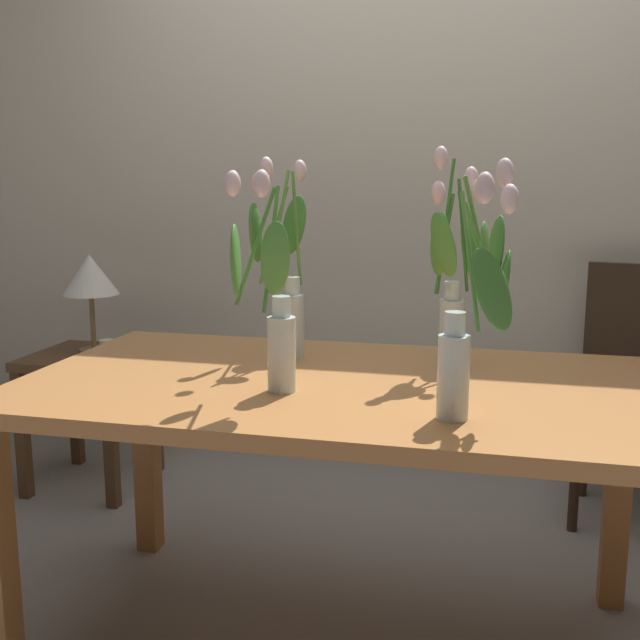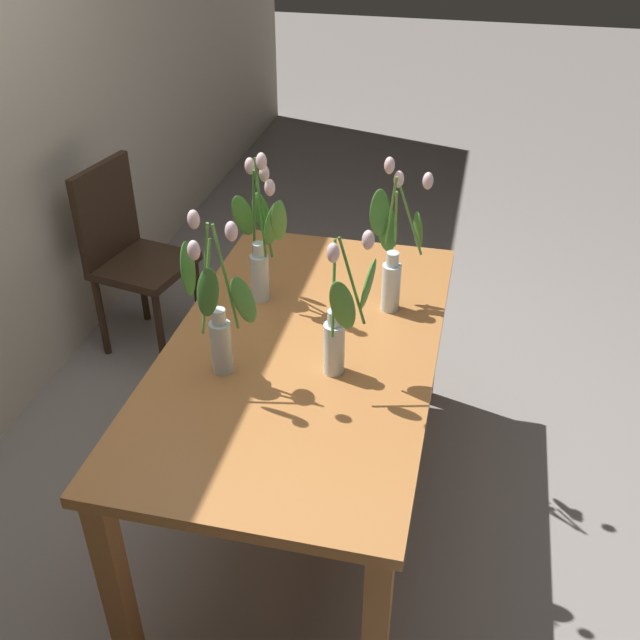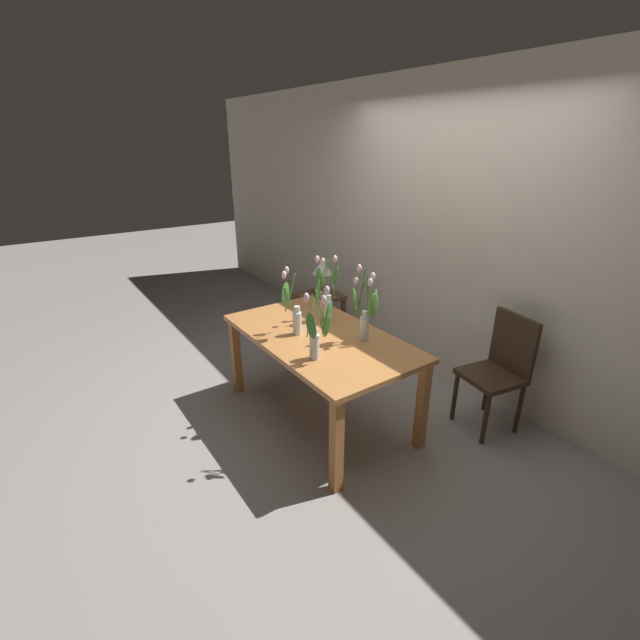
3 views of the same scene
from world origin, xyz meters
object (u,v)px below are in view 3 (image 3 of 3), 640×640
at_px(tulip_vase_0, 327,296).
at_px(tulip_vase_1, 364,312).
at_px(dining_table, 320,345).
at_px(pillar_candle, 322,295).
at_px(tulip_vase_2, 294,312).
at_px(dining_chair, 500,366).
at_px(side_table, 320,304).
at_px(tulip_vase_3, 317,334).
at_px(table_lamp, 322,268).

relative_size(tulip_vase_0, tulip_vase_1, 0.96).
height_order(dining_table, pillar_candle, dining_table).
distance_m(tulip_vase_0, pillar_candle, 1.12).
relative_size(tulip_vase_2, dining_chair, 0.56).
xyz_separation_m(tulip_vase_0, side_table, (-1.01, 0.64, -0.52)).
relative_size(tulip_vase_0, dining_chair, 0.60).
distance_m(dining_chair, side_table, 2.11).
distance_m(side_table, pillar_candle, 0.21).
xyz_separation_m(tulip_vase_1, side_table, (-1.48, 0.64, -0.54)).
bearing_deg(tulip_vase_2, side_table, 137.32).
bearing_deg(tulip_vase_0, dining_table, -46.19).
bearing_deg(tulip_vase_1, tulip_vase_3, -82.07).
relative_size(dining_chair, pillar_candle, 12.40).
relative_size(side_table, pillar_candle, 7.33).
bearing_deg(tulip_vase_2, dining_table, 50.95).
bearing_deg(tulip_vase_0, table_lamp, 146.52).
bearing_deg(table_lamp, dining_table, -35.97).
relative_size(tulip_vase_0, side_table, 1.01).
distance_m(tulip_vase_2, tulip_vase_3, 0.47).
relative_size(tulip_vase_1, dining_chair, 0.63).
height_order(dining_table, side_table, dining_table).
height_order(dining_table, dining_chair, dining_chair).
height_order(tulip_vase_3, pillar_candle, tulip_vase_3).
xyz_separation_m(tulip_vase_0, table_lamp, (-0.99, 0.66, -0.10)).
xyz_separation_m(dining_table, tulip_vase_1, (0.27, 0.21, 0.32)).
xyz_separation_m(dining_table, table_lamp, (-1.20, 0.87, 0.21)).
height_order(tulip_vase_1, dining_chair, tulip_vase_1).
bearing_deg(side_table, dining_chair, 6.18).
bearing_deg(dining_table, tulip_vase_2, -129.05).
bearing_deg(pillar_candle, tulip_vase_2, -44.30).
distance_m(tulip_vase_1, pillar_candle, 1.53).
relative_size(tulip_vase_1, table_lamp, 1.46).
relative_size(dining_table, tulip_vase_0, 2.87).
xyz_separation_m(tulip_vase_1, tulip_vase_2, (-0.39, -0.37, -0.05)).
relative_size(dining_chair, side_table, 1.69).
distance_m(tulip_vase_1, tulip_vase_3, 0.47).
height_order(tulip_vase_0, tulip_vase_3, tulip_vase_0).
height_order(tulip_vase_0, dining_chair, tulip_vase_0).
bearing_deg(tulip_vase_1, tulip_vase_2, -137.07).
relative_size(dining_chair, table_lamp, 2.34).
bearing_deg(tulip_vase_2, tulip_vase_1, 42.93).
bearing_deg(dining_chair, tulip_vase_1, -125.41).
distance_m(tulip_vase_1, dining_chair, 1.15).
height_order(dining_table, table_lamp, table_lamp).
height_order(tulip_vase_2, tulip_vase_3, tulip_vase_3).
bearing_deg(table_lamp, tulip_vase_0, -33.48).
distance_m(tulip_vase_1, side_table, 1.70).
xyz_separation_m(dining_chair, table_lamp, (-2.08, -0.21, 0.33)).
distance_m(tulip_vase_3, side_table, 1.97).
bearing_deg(tulip_vase_2, tulip_vase_0, 101.73).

